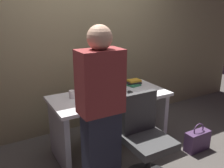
% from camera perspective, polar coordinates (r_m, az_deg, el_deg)
% --- Properties ---
extents(ground_plane, '(9.00, 9.00, 0.00)m').
position_cam_1_polar(ground_plane, '(3.31, -0.44, -14.67)').
color(ground_plane, '#4C4742').
extents(wall_back, '(6.40, 0.10, 3.00)m').
position_cam_1_polar(wall_back, '(3.53, -7.02, 13.14)').
color(wall_back, '#8C7F5B').
rests_on(wall_back, ground).
extents(desk, '(1.47, 0.69, 0.74)m').
position_cam_1_polar(desk, '(3.07, -0.46, -6.50)').
color(desk, white).
rests_on(desk, ground).
extents(office_chair, '(0.52, 0.52, 0.94)m').
position_cam_1_polar(office_chair, '(2.61, 8.03, -13.54)').
color(office_chair, black).
rests_on(office_chair, ground).
extents(person_at_desk, '(0.40, 0.24, 1.64)m').
position_cam_1_polar(person_at_desk, '(2.24, -2.68, -6.85)').
color(person_at_desk, '#262838').
rests_on(person_at_desk, ground).
extents(monitor, '(0.54, 0.15, 0.46)m').
position_cam_1_polar(monitor, '(3.11, -1.29, 3.30)').
color(monitor, silver).
rests_on(monitor, desk).
extents(keyboard, '(0.44, 0.15, 0.02)m').
position_cam_1_polar(keyboard, '(2.87, -0.47, -3.07)').
color(keyboard, white).
rests_on(keyboard, desk).
extents(mouse, '(0.06, 0.10, 0.03)m').
position_cam_1_polar(mouse, '(3.02, 4.33, -1.93)').
color(mouse, black).
rests_on(mouse, desk).
extents(cup_near_keyboard, '(0.07, 0.07, 0.10)m').
position_cam_1_polar(cup_near_keyboard, '(2.64, -7.56, -4.24)').
color(cup_near_keyboard, silver).
rests_on(cup_near_keyboard, desk).
extents(cup_by_monitor, '(0.07, 0.07, 0.10)m').
position_cam_1_polar(cup_by_monitor, '(2.88, -9.44, -2.44)').
color(cup_by_monitor, silver).
rests_on(cup_by_monitor, desk).
extents(book_stack, '(0.22, 0.17, 0.08)m').
position_cam_1_polar(book_stack, '(3.33, 5.14, 0.30)').
color(book_stack, '#338C59').
rests_on(book_stack, desk).
extents(handbag, '(0.34, 0.14, 0.38)m').
position_cam_1_polar(handbag, '(3.37, 19.52, -12.44)').
color(handbag, '#4C3356').
rests_on(handbag, ground).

